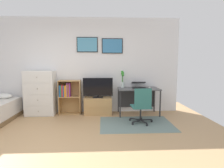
{
  "coord_description": "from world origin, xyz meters",
  "views": [
    {
      "loc": [
        0.85,
        -3.07,
        1.47
      ],
      "look_at": [
        1.08,
        1.5,
        0.93
      ],
      "focal_mm": 30.39,
      "sensor_mm": 36.0,
      "label": 1
    }
  ],
  "objects_px": {
    "dresser": "(40,93)",
    "bamboo_vase": "(123,79)",
    "television": "(98,88)",
    "computer_mouse": "(149,88)",
    "laptop": "(139,85)",
    "desk": "(138,92)",
    "tv_stand": "(98,106)",
    "bookshelf": "(68,94)",
    "office_chair": "(142,105)"
  },
  "relations": [
    {
      "from": "tv_stand",
      "to": "computer_mouse",
      "type": "distance_m",
      "value": 1.52
    },
    {
      "from": "television",
      "to": "computer_mouse",
      "type": "xyz_separation_m",
      "value": [
        1.43,
        -0.09,
        0.01
      ]
    },
    {
      "from": "bamboo_vase",
      "to": "computer_mouse",
      "type": "bearing_deg",
      "value": -14.06
    },
    {
      "from": "dresser",
      "to": "desk",
      "type": "distance_m",
      "value": 2.7
    },
    {
      "from": "bookshelf",
      "to": "desk",
      "type": "distance_m",
      "value": 1.96
    },
    {
      "from": "tv_stand",
      "to": "desk",
      "type": "xyz_separation_m",
      "value": [
        1.12,
        -0.03,
        0.37
      ]
    },
    {
      "from": "bamboo_vase",
      "to": "laptop",
      "type": "bearing_deg",
      "value": -7.59
    },
    {
      "from": "tv_stand",
      "to": "bookshelf",
      "type": "bearing_deg",
      "value": 176.46
    },
    {
      "from": "television",
      "to": "desk",
      "type": "height_order",
      "value": "television"
    },
    {
      "from": "laptop",
      "to": "bookshelf",
      "type": "bearing_deg",
      "value": -175.57
    },
    {
      "from": "television",
      "to": "desk",
      "type": "distance_m",
      "value": 1.13
    },
    {
      "from": "dresser",
      "to": "computer_mouse",
      "type": "height_order",
      "value": "dresser"
    },
    {
      "from": "bamboo_vase",
      "to": "tv_stand",
      "type": "bearing_deg",
      "value": -174.37
    },
    {
      "from": "laptop",
      "to": "bamboo_vase",
      "type": "bearing_deg",
      "value": 178.1
    },
    {
      "from": "dresser",
      "to": "bamboo_vase",
      "type": "height_order",
      "value": "dresser"
    },
    {
      "from": "desk",
      "to": "bamboo_vase",
      "type": "bearing_deg",
      "value": 166.4
    },
    {
      "from": "desk",
      "to": "computer_mouse",
      "type": "height_order",
      "value": "computer_mouse"
    },
    {
      "from": "laptop",
      "to": "bamboo_vase",
      "type": "xyz_separation_m",
      "value": [
        -0.45,
        0.06,
        0.19
      ]
    },
    {
      "from": "tv_stand",
      "to": "dresser",
      "type": "bearing_deg",
      "value": -179.45
    },
    {
      "from": "desk",
      "to": "bookshelf",
      "type": "bearing_deg",
      "value": 177.5
    },
    {
      "from": "tv_stand",
      "to": "laptop",
      "type": "height_order",
      "value": "laptop"
    },
    {
      "from": "bookshelf",
      "to": "bamboo_vase",
      "type": "relative_size",
      "value": 1.99
    },
    {
      "from": "office_chair",
      "to": "bookshelf",
      "type": "bearing_deg",
      "value": 150.3
    },
    {
      "from": "tv_stand",
      "to": "computer_mouse",
      "type": "height_order",
      "value": "computer_mouse"
    },
    {
      "from": "office_chair",
      "to": "bamboo_vase",
      "type": "bearing_deg",
      "value": 107.02
    },
    {
      "from": "desk",
      "to": "computer_mouse",
      "type": "distance_m",
      "value": 0.35
    },
    {
      "from": "office_chair",
      "to": "computer_mouse",
      "type": "relative_size",
      "value": 8.27
    },
    {
      "from": "dresser",
      "to": "tv_stand",
      "type": "relative_size",
      "value": 1.6
    },
    {
      "from": "computer_mouse",
      "to": "dresser",
      "type": "bearing_deg",
      "value": 178.11
    },
    {
      "from": "dresser",
      "to": "office_chair",
      "type": "height_order",
      "value": "dresser"
    },
    {
      "from": "laptop",
      "to": "bamboo_vase",
      "type": "relative_size",
      "value": 0.96
    },
    {
      "from": "bookshelf",
      "to": "desk",
      "type": "relative_size",
      "value": 0.85
    },
    {
      "from": "desk",
      "to": "bamboo_vase",
      "type": "distance_m",
      "value": 0.58
    },
    {
      "from": "television",
      "to": "bamboo_vase",
      "type": "xyz_separation_m",
      "value": [
        0.7,
        0.09,
        0.25
      ]
    },
    {
      "from": "dresser",
      "to": "bamboo_vase",
      "type": "xyz_separation_m",
      "value": [
        2.28,
        0.08,
        0.38
      ]
    },
    {
      "from": "laptop",
      "to": "computer_mouse",
      "type": "relative_size",
      "value": 4.38
    },
    {
      "from": "dresser",
      "to": "bookshelf",
      "type": "bearing_deg",
      "value": 5.16
    },
    {
      "from": "dresser",
      "to": "television",
      "type": "xyz_separation_m",
      "value": [
        1.58,
        -0.01,
        0.13
      ]
    },
    {
      "from": "dresser",
      "to": "desk",
      "type": "relative_size",
      "value": 1.09
    },
    {
      "from": "desk",
      "to": "office_chair",
      "type": "height_order",
      "value": "office_chair"
    },
    {
      "from": "office_chair",
      "to": "television",
      "type": "bearing_deg",
      "value": 136.98
    },
    {
      "from": "dresser",
      "to": "bamboo_vase",
      "type": "distance_m",
      "value": 2.31
    },
    {
      "from": "tv_stand",
      "to": "desk",
      "type": "height_order",
      "value": "desk"
    },
    {
      "from": "tv_stand",
      "to": "office_chair",
      "type": "bearing_deg",
      "value": -41.2
    },
    {
      "from": "desk",
      "to": "computer_mouse",
      "type": "bearing_deg",
      "value": -14.7
    },
    {
      "from": "tv_stand",
      "to": "television",
      "type": "xyz_separation_m",
      "value": [
        -0.0,
        -0.02,
        0.51
      ]
    },
    {
      "from": "dresser",
      "to": "tv_stand",
      "type": "height_order",
      "value": "dresser"
    },
    {
      "from": "bookshelf",
      "to": "tv_stand",
      "type": "relative_size",
      "value": 1.25
    },
    {
      "from": "dresser",
      "to": "desk",
      "type": "height_order",
      "value": "dresser"
    },
    {
      "from": "bookshelf",
      "to": "laptop",
      "type": "relative_size",
      "value": 2.09
    }
  ]
}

